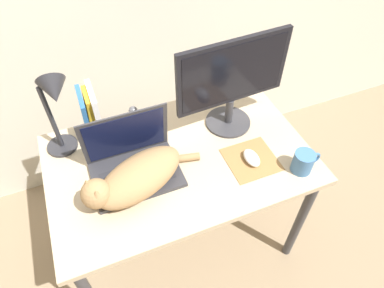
{
  "coord_description": "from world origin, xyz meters",
  "views": [
    {
      "loc": [
        -0.3,
        -0.54,
        1.83
      ],
      "look_at": [
        0.05,
        0.32,
        0.81
      ],
      "focal_mm": 32.0,
      "sensor_mm": 36.0,
      "label": 1
    }
  ],
  "objects_px": {
    "laptop": "(133,163)",
    "cat": "(135,178)",
    "external_monitor": "(232,81)",
    "desk_lamp": "(55,104)",
    "webcam": "(133,111)",
    "computer_mouse": "(252,158)",
    "book_row": "(91,116)",
    "mug": "(304,162)"
  },
  "relations": [
    {
      "from": "laptop",
      "to": "cat",
      "type": "relative_size",
      "value": 0.71
    },
    {
      "from": "external_monitor",
      "to": "desk_lamp",
      "type": "xyz_separation_m",
      "value": [
        -0.71,
        0.1,
        0.02
      ]
    },
    {
      "from": "cat",
      "to": "webcam",
      "type": "relative_size",
      "value": 7.39
    },
    {
      "from": "desk_lamp",
      "to": "webcam",
      "type": "height_order",
      "value": "desk_lamp"
    },
    {
      "from": "cat",
      "to": "desk_lamp",
      "type": "bearing_deg",
      "value": 123.49
    },
    {
      "from": "cat",
      "to": "computer_mouse",
      "type": "bearing_deg",
      "value": -4.95
    },
    {
      "from": "book_row",
      "to": "desk_lamp",
      "type": "distance_m",
      "value": 0.19
    },
    {
      "from": "external_monitor",
      "to": "laptop",
      "type": "bearing_deg",
      "value": -167.01
    },
    {
      "from": "laptop",
      "to": "computer_mouse",
      "type": "height_order",
      "value": "laptop"
    },
    {
      "from": "cat",
      "to": "mug",
      "type": "xyz_separation_m",
      "value": [
        0.66,
        -0.16,
        -0.02
      ]
    },
    {
      "from": "desk_lamp",
      "to": "webcam",
      "type": "bearing_deg",
      "value": 17.03
    },
    {
      "from": "computer_mouse",
      "to": "mug",
      "type": "relative_size",
      "value": 0.78
    },
    {
      "from": "cat",
      "to": "book_row",
      "type": "height_order",
      "value": "book_row"
    },
    {
      "from": "book_row",
      "to": "webcam",
      "type": "height_order",
      "value": "book_row"
    },
    {
      "from": "desk_lamp",
      "to": "webcam",
      "type": "relative_size",
      "value": 5.9
    },
    {
      "from": "desk_lamp",
      "to": "laptop",
      "type": "bearing_deg",
      "value": -44.39
    },
    {
      "from": "cat",
      "to": "webcam",
      "type": "distance_m",
      "value": 0.42
    },
    {
      "from": "external_monitor",
      "to": "webcam",
      "type": "relative_size",
      "value": 7.53
    },
    {
      "from": "cat",
      "to": "webcam",
      "type": "height_order",
      "value": "cat"
    },
    {
      "from": "computer_mouse",
      "to": "mug",
      "type": "xyz_separation_m",
      "value": [
        0.17,
        -0.12,
        0.03
      ]
    },
    {
      "from": "webcam",
      "to": "mug",
      "type": "relative_size",
      "value": 0.54
    },
    {
      "from": "cat",
      "to": "desk_lamp",
      "type": "distance_m",
      "value": 0.42
    },
    {
      "from": "webcam",
      "to": "laptop",
      "type": "bearing_deg",
      "value": -105.14
    },
    {
      "from": "laptop",
      "to": "mug",
      "type": "relative_size",
      "value": 2.8
    },
    {
      "from": "book_row",
      "to": "desk_lamp",
      "type": "relative_size",
      "value": 0.63
    },
    {
      "from": "book_row",
      "to": "desk_lamp",
      "type": "bearing_deg",
      "value": -158.96
    },
    {
      "from": "external_monitor",
      "to": "desk_lamp",
      "type": "distance_m",
      "value": 0.71
    },
    {
      "from": "computer_mouse",
      "to": "book_row",
      "type": "relative_size",
      "value": 0.4
    },
    {
      "from": "webcam",
      "to": "mug",
      "type": "xyz_separation_m",
      "value": [
        0.56,
        -0.56,
        0.01
      ]
    },
    {
      "from": "webcam",
      "to": "external_monitor",
      "type": "bearing_deg",
      "value": -26.29
    },
    {
      "from": "cat",
      "to": "webcam",
      "type": "xyz_separation_m",
      "value": [
        0.1,
        0.4,
        -0.03
      ]
    },
    {
      "from": "external_monitor",
      "to": "book_row",
      "type": "height_order",
      "value": "external_monitor"
    },
    {
      "from": "laptop",
      "to": "computer_mouse",
      "type": "distance_m",
      "value": 0.49
    },
    {
      "from": "webcam",
      "to": "mug",
      "type": "bearing_deg",
      "value": -45.05
    },
    {
      "from": "book_row",
      "to": "webcam",
      "type": "bearing_deg",
      "value": 14.48
    },
    {
      "from": "laptop",
      "to": "external_monitor",
      "type": "height_order",
      "value": "external_monitor"
    },
    {
      "from": "computer_mouse",
      "to": "laptop",
      "type": "bearing_deg",
      "value": 164.01
    },
    {
      "from": "laptop",
      "to": "desk_lamp",
      "type": "height_order",
      "value": "desk_lamp"
    },
    {
      "from": "webcam",
      "to": "mug",
      "type": "height_order",
      "value": "mug"
    },
    {
      "from": "mug",
      "to": "desk_lamp",
      "type": "bearing_deg",
      "value": 151.57
    },
    {
      "from": "cat",
      "to": "book_row",
      "type": "relative_size",
      "value": 2.0
    },
    {
      "from": "computer_mouse",
      "to": "external_monitor",
      "type": "bearing_deg",
      "value": 87.37
    }
  ]
}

